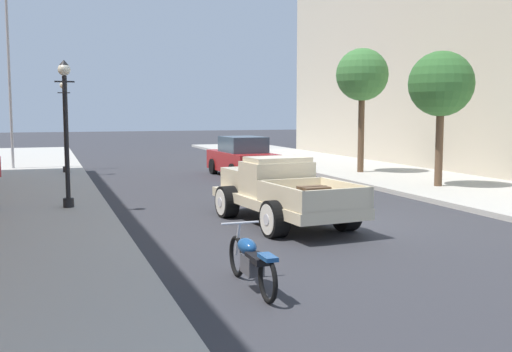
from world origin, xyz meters
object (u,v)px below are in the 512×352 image
(car_background_red, at_px, (242,158))
(flagpole, at_px, (13,41))
(motorcycle_parked, at_px, (251,260))
(street_lamp_far, at_px, (65,118))
(street_tree_nearest, at_px, (441,85))
(hotrod_truck_cream, at_px, (278,191))
(street_tree_second, at_px, (362,76))
(street_lamp_near, at_px, (66,122))

(car_background_red, distance_m, flagpole, 11.46)
(motorcycle_parked, distance_m, car_background_red, 15.91)
(street_lamp_far, bearing_deg, street_tree_nearest, -37.73)
(street_lamp_far, height_order, flagpole, flagpole)
(car_background_red, bearing_deg, hotrod_truck_cream, -103.12)
(car_background_red, xyz_separation_m, street_tree_nearest, (4.93, -6.42, 2.79))
(street_tree_second, bearing_deg, motorcycle_parked, -124.63)
(street_lamp_near, height_order, flagpole, flagpole)
(flagpole, bearing_deg, motorcycle_parked, -78.89)
(street_lamp_near, height_order, street_tree_second, street_tree_second)
(street_tree_nearest, bearing_deg, motorcycle_parked, -137.98)
(car_background_red, height_order, street_lamp_far, street_lamp_far)
(street_lamp_far, height_order, street_tree_second, street_tree_second)
(hotrod_truck_cream, height_order, car_background_red, car_background_red)
(street_tree_nearest, height_order, street_tree_second, street_tree_second)
(motorcycle_parked, relative_size, car_background_red, 0.49)
(street_tree_nearest, bearing_deg, flagpole, 139.38)
(motorcycle_parked, height_order, street_lamp_far, street_lamp_far)
(street_lamp_far, bearing_deg, street_lamp_near, -91.57)
(hotrod_truck_cream, distance_m, car_background_red, 10.40)
(flagpole, bearing_deg, street_lamp_near, -82.23)
(motorcycle_parked, relative_size, street_lamp_far, 0.55)
(hotrod_truck_cream, xyz_separation_m, street_lamp_far, (-4.49, 12.82, 1.63))
(motorcycle_parked, distance_m, street_lamp_near, 8.66)
(street_lamp_near, distance_m, street_tree_second, 13.34)
(hotrod_truck_cream, xyz_separation_m, street_tree_nearest, (7.29, 3.71, 2.80))
(motorcycle_parked, bearing_deg, street_lamp_far, 96.62)
(hotrod_truck_cream, height_order, street_lamp_far, street_lamp_far)
(hotrod_truck_cream, bearing_deg, street_lamp_far, 109.30)
(motorcycle_parked, bearing_deg, flagpole, 101.11)
(flagpole, relative_size, street_tree_second, 1.79)
(street_lamp_near, relative_size, flagpole, 0.42)
(street_lamp_far, distance_m, flagpole, 4.74)
(hotrod_truck_cream, bearing_deg, motorcycle_parked, -115.64)
(street_lamp_far, distance_m, street_tree_second, 12.44)
(street_lamp_far, bearing_deg, hotrod_truck_cream, -70.70)
(car_background_red, bearing_deg, street_lamp_far, 158.57)
(hotrod_truck_cream, xyz_separation_m, street_tree_second, (7.16, 8.83, 3.38))
(street_tree_second, bearing_deg, hotrod_truck_cream, -129.04)
(street_tree_second, bearing_deg, street_tree_nearest, -88.53)
(car_background_red, height_order, flagpole, flagpole)
(street_lamp_far, xyz_separation_m, street_tree_nearest, (11.78, -9.11, 1.17))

